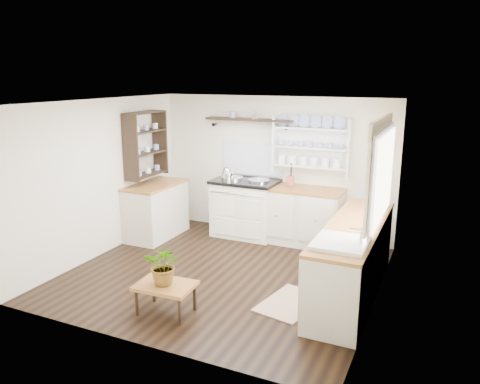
# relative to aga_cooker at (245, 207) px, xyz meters

# --- Properties ---
(floor) EXTENTS (4.00, 3.80, 0.01)m
(floor) POSITION_rel_aga_cooker_xyz_m (0.38, -1.57, -0.48)
(floor) COLOR black
(floor) RESTS_ON ground
(wall_back) EXTENTS (4.00, 0.02, 2.30)m
(wall_back) POSITION_rel_aga_cooker_xyz_m (0.38, 0.33, 0.67)
(wall_back) COLOR silver
(wall_back) RESTS_ON ground
(wall_right) EXTENTS (0.02, 3.80, 2.30)m
(wall_right) POSITION_rel_aga_cooker_xyz_m (2.38, -1.57, 0.67)
(wall_right) COLOR silver
(wall_right) RESTS_ON ground
(wall_left) EXTENTS (0.02, 3.80, 2.30)m
(wall_left) POSITION_rel_aga_cooker_xyz_m (-1.62, -1.57, 0.67)
(wall_left) COLOR silver
(wall_left) RESTS_ON ground
(ceiling) EXTENTS (4.00, 3.80, 0.01)m
(ceiling) POSITION_rel_aga_cooker_xyz_m (0.38, -1.57, 1.82)
(ceiling) COLOR white
(ceiling) RESTS_ON wall_back
(window) EXTENTS (0.08, 1.55, 1.22)m
(window) POSITION_rel_aga_cooker_xyz_m (2.32, -1.42, 1.08)
(window) COLOR white
(window) RESTS_ON wall_right
(aga_cooker) EXTENTS (1.06, 0.74, 0.98)m
(aga_cooker) POSITION_rel_aga_cooker_xyz_m (0.00, 0.00, 0.00)
(aga_cooker) COLOR white
(aga_cooker) RESTS_ON floor
(back_cabinets) EXTENTS (1.27, 0.63, 0.90)m
(back_cabinets) POSITION_rel_aga_cooker_xyz_m (0.98, 0.03, -0.02)
(back_cabinets) COLOR beige
(back_cabinets) RESTS_ON floor
(right_cabinets) EXTENTS (0.62, 2.43, 0.90)m
(right_cabinets) POSITION_rel_aga_cooker_xyz_m (2.08, -1.47, -0.02)
(right_cabinets) COLOR beige
(right_cabinets) RESTS_ON floor
(belfast_sink) EXTENTS (0.55, 0.60, 0.45)m
(belfast_sink) POSITION_rel_aga_cooker_xyz_m (2.08, -2.22, 0.32)
(belfast_sink) COLOR white
(belfast_sink) RESTS_ON right_cabinets
(left_cabinets) EXTENTS (0.62, 1.13, 0.90)m
(left_cabinets) POSITION_rel_aga_cooker_xyz_m (-1.32, -0.67, -0.02)
(left_cabinets) COLOR beige
(left_cabinets) RESTS_ON floor
(plate_rack) EXTENTS (1.20, 0.22, 0.90)m
(plate_rack) POSITION_rel_aga_cooker_xyz_m (1.03, 0.29, 1.07)
(plate_rack) COLOR white
(plate_rack) RESTS_ON wall_back
(high_shelf) EXTENTS (1.50, 0.29, 0.16)m
(high_shelf) POSITION_rel_aga_cooker_xyz_m (-0.02, 0.21, 1.43)
(high_shelf) COLOR black
(high_shelf) RESTS_ON wall_back
(left_shelving) EXTENTS (0.28, 0.80, 1.05)m
(left_shelving) POSITION_rel_aga_cooker_xyz_m (-1.46, -0.67, 1.07)
(left_shelving) COLOR black
(left_shelving) RESTS_ON wall_left
(kettle) EXTENTS (0.19, 0.19, 0.23)m
(kettle) POSITION_rel_aga_cooker_xyz_m (-0.28, -0.12, 0.56)
(kettle) COLOR silver
(kettle) RESTS_ON aga_cooker
(utensil_crock) EXTENTS (0.12, 0.12, 0.14)m
(utensil_crock) POSITION_rel_aga_cooker_xyz_m (0.73, 0.11, 0.50)
(utensil_crock) COLOR #A2483B
(utensil_crock) RESTS_ON back_cabinets
(center_table) EXTENTS (0.67, 0.49, 0.35)m
(center_table) POSITION_rel_aga_cooker_xyz_m (0.26, -2.81, -0.18)
(center_table) COLOR brown
(center_table) RESTS_ON floor
(potted_plant) EXTENTS (0.47, 0.43, 0.46)m
(potted_plant) POSITION_rel_aga_cooker_xyz_m (0.26, -2.81, 0.10)
(potted_plant) COLOR #3F7233
(potted_plant) RESTS_ON center_table
(floor_rug) EXTENTS (0.70, 0.94, 0.02)m
(floor_rug) POSITION_rel_aga_cooker_xyz_m (1.48, -2.02, -0.47)
(floor_rug) COLOR #805D4A
(floor_rug) RESTS_ON floor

